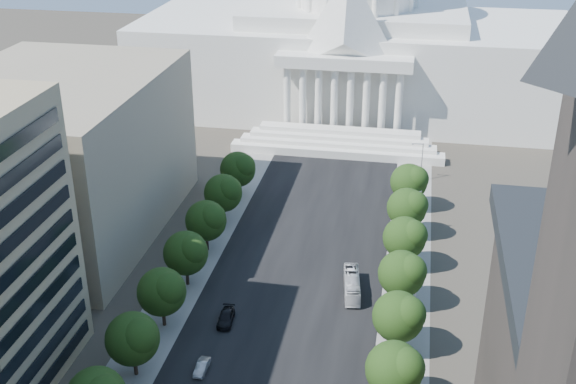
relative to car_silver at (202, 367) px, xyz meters
The scene contains 24 objects.
road_asphalt 29.09m from the car_silver, 71.98° to the left, with size 30.00×260.00×0.01m, color black.
sidewalk_left 29.42m from the car_silver, 109.88° to the left, with size 8.00×260.00×0.02m, color gray.
sidewalk_right 39.36m from the car_silver, 44.65° to the left, with size 8.00×260.00×0.02m, color gray.
capitol 124.39m from the car_silver, 85.80° to the left, with size 120.00×56.00×73.00m.
office_block_left_far 56.07m from the car_silver, 136.00° to the left, with size 38.00×52.00×30.00m, color gray.
tree_l_e 10.71m from the car_silver, 163.68° to the right, with size 7.79×7.60×9.97m.
tree_l_f 14.06m from the car_silver, 132.47° to the left, with size 7.79×7.60×9.97m.
tree_l_g 23.85m from the car_silver, 111.98° to the left, with size 7.79×7.60×9.97m.
tree_l_h 35.04m from the car_silver, 104.51° to the left, with size 7.79×7.60×9.97m.
tree_l_i 46.64m from the car_silver, 100.79° to the left, with size 7.79×7.60×9.97m.
tree_l_j 58.40m from the car_silver, 98.57° to the left, with size 7.79×7.60×9.97m.
tree_r_e 28.05m from the car_silver, ahead, with size 7.79×7.60×9.97m.
tree_r_f 29.50m from the car_silver, 19.09° to the left, with size 7.79×7.60×9.97m.
tree_r_g 35.23m from the car_silver, 38.14° to the left, with size 7.79×7.60×9.97m.
tree_r_h 43.59m from the car_silver, 50.75° to the left, with size 7.79×7.60×9.97m.
tree_r_i 53.36m from the car_silver, 58.98° to the left, with size 7.79×7.60×9.97m.
tree_r_j 63.90m from the car_silver, 64.56° to the left, with size 7.79×7.60×9.97m.
streetlight_c 29.45m from the car_silver, ahead, with size 2.61×0.44×9.00m.
streetlight_d 37.08m from the car_silver, 38.09° to the left, with size 2.61×0.44×9.00m.
streetlight_e 55.97m from the car_silver, 58.76° to the left, with size 2.61×0.44×9.00m.
streetlight_f 78.36m from the car_silver, 68.31° to the left, with size 2.61×0.44×9.00m.
car_silver is the anchor object (origin of this frame).
car_dark_b 12.11m from the car_silver, 88.42° to the left, with size 2.28×5.61×1.63m, color black.
city_bus 30.80m from the car_silver, 52.04° to the left, with size 2.48×10.58×2.95m, color silver.
Camera 1 is at (18.02, -16.34, 67.20)m, focal length 45.00 mm.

